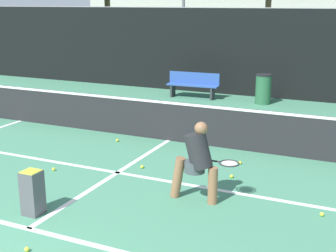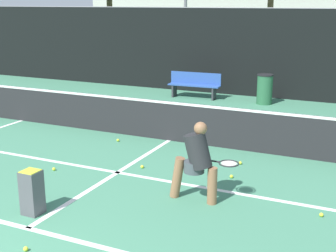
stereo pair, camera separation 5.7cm
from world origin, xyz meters
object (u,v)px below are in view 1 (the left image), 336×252
Objects in this scene: player_practicing at (198,159)px; courtside_bench at (193,84)px; ball_hopper at (32,192)px; trash_bin at (263,89)px; parked_car at (299,69)px.

player_practicing is 0.76× the size of courtside_bench.
trash_bin is (1.31, 9.48, 0.11)m from ball_hopper.
ball_hopper is at bearing -97.85° from trash_bin.
ball_hopper is (-2.13, -1.53, -0.35)m from player_practicing.
ball_hopper is at bearing -144.47° from player_practicing.
parked_car is (-0.36, 11.84, -0.09)m from player_practicing.
trash_bin is (2.40, 0.03, 0.01)m from courtside_bench.
ball_hopper is at bearing -97.52° from parked_car.
parked_car reaches higher than ball_hopper.
player_practicing is at bearing -88.24° from parked_car.
trash_bin is 3.92m from parked_car.
trash_bin is at bearing -96.72° from parked_car.
courtside_bench is at bearing -126.14° from parked_car.
parked_car reaches higher than player_practicing.
courtside_bench is 2.40m from trash_bin.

